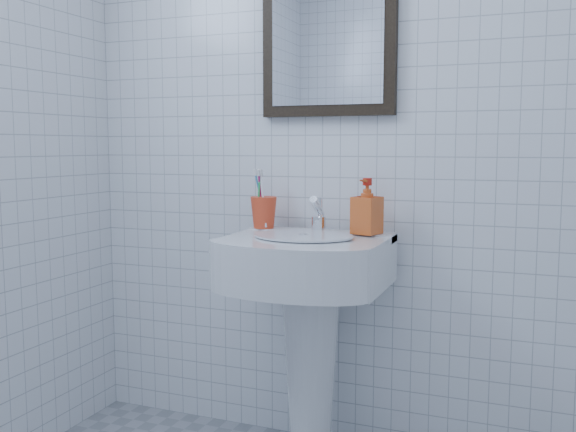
% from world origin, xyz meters
% --- Properties ---
extents(wall_back, '(2.20, 0.02, 2.50)m').
position_xyz_m(wall_back, '(0.00, 1.20, 1.25)').
color(wall_back, white).
rests_on(wall_back, ground).
extents(washbasin, '(0.54, 0.40, 0.83)m').
position_xyz_m(washbasin, '(-0.11, 0.99, 0.56)').
color(washbasin, white).
rests_on(washbasin, ground).
extents(faucet, '(0.05, 0.11, 0.13)m').
position_xyz_m(faucet, '(-0.11, 1.08, 0.88)').
color(faucet, silver).
rests_on(faucet, washbasin).
extents(toothbrush_cup, '(0.11, 0.11, 0.12)m').
position_xyz_m(toothbrush_cup, '(-0.33, 1.09, 0.89)').
color(toothbrush_cup, red).
rests_on(toothbrush_cup, washbasin).
extents(soap_dispenser, '(0.11, 0.11, 0.19)m').
position_xyz_m(soap_dispenser, '(0.07, 1.08, 0.92)').
color(soap_dispenser, '#E05215').
rests_on(soap_dispenser, washbasin).
extents(wall_mirror, '(0.50, 0.04, 0.62)m').
position_xyz_m(wall_mirror, '(-0.11, 1.18, 1.55)').
color(wall_mirror, black).
rests_on(wall_mirror, wall_back).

